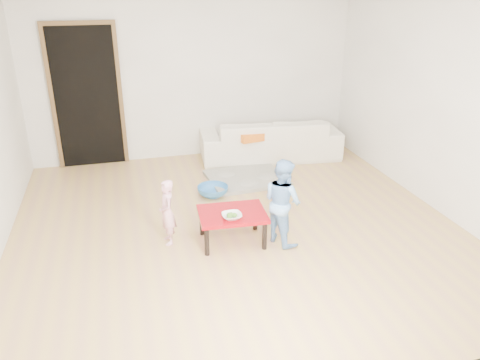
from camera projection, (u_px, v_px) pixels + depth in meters
name	position (u px, v px, depth m)	size (l,w,h in m)	color
floor	(236.00, 225.00, 5.43)	(5.00, 5.00, 0.01)	tan
back_wall	(194.00, 74.00, 7.14)	(5.00, 0.02, 2.60)	white
right_wall	(440.00, 101.00, 5.52)	(0.02, 5.00, 2.60)	white
doorway	(87.00, 98.00, 6.85)	(1.02, 0.08, 2.11)	brown
sofa	(270.00, 138.00, 7.39)	(2.17, 0.85, 0.63)	white
cushion	(251.00, 135.00, 7.03)	(0.44, 0.39, 0.12)	orange
red_table	(232.00, 227.00, 5.02)	(0.71, 0.53, 0.35)	maroon
bowl	(232.00, 216.00, 4.82)	(0.20, 0.20, 0.05)	white
broccoli	(232.00, 216.00, 4.82)	(0.12, 0.12, 0.06)	#2D5919
child_pink	(167.00, 212.00, 4.94)	(0.26, 0.17, 0.72)	#E86989
child_blue	(283.00, 202.00, 4.92)	(0.46, 0.36, 0.94)	#5A9CD2
basin	(213.00, 191.00, 6.15)	(0.41, 0.41, 0.13)	#3072B5
blanket	(246.00, 178.00, 6.65)	(1.05, 0.88, 0.05)	#9D9A8A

